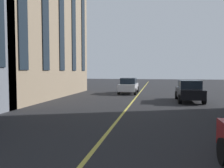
% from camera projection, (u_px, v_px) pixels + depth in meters
% --- Properties ---
extents(lane_centre_line, '(80.00, 0.16, 0.01)m').
position_uv_depth(lane_centre_line, '(132.00, 102.00, 18.76)').
color(lane_centre_line, '#D8C64C').
rests_on(lane_centre_line, ground_plane).
extents(car_black_parked_b, '(4.70, 2.14, 1.88)m').
position_uv_depth(car_black_parked_b, '(189.00, 91.00, 19.32)').
color(car_black_parked_b, black).
rests_on(car_black_parked_b, ground_plane).
extents(car_white_oncoming, '(4.70, 2.14, 1.88)m').
position_uv_depth(car_white_oncoming, '(129.00, 85.00, 26.42)').
color(car_white_oncoming, silver).
rests_on(car_white_oncoming, ground_plane).
extents(building_left_near, '(16.57, 12.54, 19.71)m').
position_uv_depth(building_left_near, '(7.00, 4.00, 23.28)').
color(building_left_near, gray).
rests_on(building_left_near, ground_plane).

